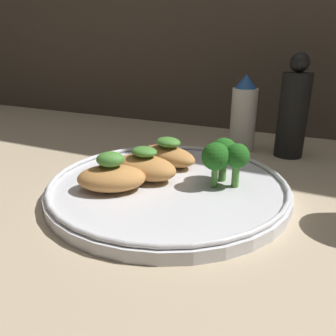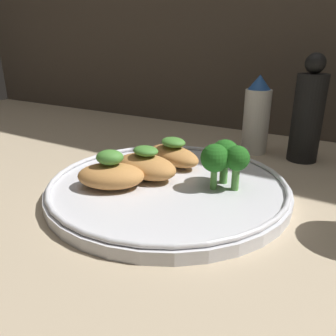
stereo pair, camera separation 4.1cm
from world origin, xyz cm
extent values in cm
cube|color=tan|center=(0.00, 0.00, -0.50)|extent=(180.00, 180.00, 1.00)
cylinder|color=silver|center=(0.00, 0.00, 0.70)|extent=(30.62, 30.62, 1.40)
torus|color=silver|center=(0.00, 0.00, 1.70)|extent=(30.02, 30.02, 0.60)
ellipsoid|color=#BC7F42|center=(-5.22, -4.90, 2.91)|extent=(9.83, 8.66, 3.01)
ellipsoid|color=#478433|center=(-5.22, -4.90, 5.32)|extent=(4.20, 3.92, 1.81)
ellipsoid|color=#BC7F42|center=(-3.41, 0.32, 2.94)|extent=(9.58, 6.23, 3.09)
ellipsoid|color=#478433|center=(-3.41, 0.32, 5.10)|extent=(3.80, 3.16, 1.23)
ellipsoid|color=#BC7F42|center=(-2.93, 6.21, 2.77)|extent=(10.33, 7.22, 2.74)
ellipsoid|color=#478433|center=(-2.93, 6.21, 4.82)|extent=(4.62, 4.11, 1.36)
cylinder|color=#569942|center=(8.08, 2.43, 2.91)|extent=(0.92, 0.92, 3.01)
sphere|color=#1E5B19|center=(8.08, 2.43, 5.47)|extent=(3.03, 3.03, 3.03)
cylinder|color=#569942|center=(6.04, 3.71, 2.72)|extent=(1.01, 1.01, 2.64)
sphere|color=#1E5B19|center=(6.04, 3.71, 5.30)|extent=(3.61, 3.61, 3.61)
cylinder|color=#569942|center=(5.76, 1.26, 2.80)|extent=(0.79, 0.79, 2.80)
sphere|color=#1E5B19|center=(5.76, 1.26, 5.40)|extent=(3.42, 3.42, 3.42)
cylinder|color=white|center=(3.98, 22.64, 5.50)|extent=(4.43, 4.43, 11.01)
cone|color=#23519E|center=(3.98, 22.64, 12.22)|extent=(3.77, 3.77, 2.42)
cylinder|color=black|center=(12.15, 22.64, 6.95)|extent=(4.71, 4.71, 13.90)
sphere|color=black|center=(12.15, 22.64, 15.43)|extent=(3.06, 3.06, 3.06)
camera|label=1|loc=(16.70, -34.95, 17.96)|focal=35.00mm
camera|label=2|loc=(20.33, -32.97, 17.96)|focal=35.00mm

